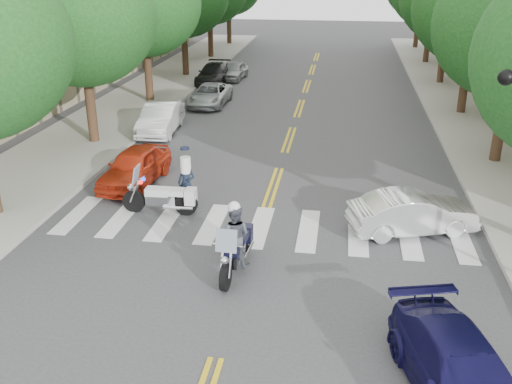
% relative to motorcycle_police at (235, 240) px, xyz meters
% --- Properties ---
extents(ground, '(140.00, 140.00, 0.00)m').
position_rel_motorcycle_police_xyz_m(ground, '(0.27, -3.74, -0.92)').
color(ground, '#38383A').
rests_on(ground, ground).
extents(sidewalk_left, '(5.00, 60.00, 0.15)m').
position_rel_motorcycle_police_xyz_m(sidewalk_left, '(-9.23, 18.26, -0.85)').
color(sidewalk_left, '#9E9991').
rests_on(sidewalk_left, ground).
extents(sidewalk_right, '(5.00, 60.00, 0.15)m').
position_rel_motorcycle_police_xyz_m(sidewalk_right, '(9.77, 18.26, -0.85)').
color(sidewalk_right, '#9E9991').
rests_on(sidewalk_right, ground).
extents(tree_l_1, '(6.40, 6.40, 8.45)m').
position_rel_motorcycle_police_xyz_m(tree_l_1, '(-8.53, 10.26, 4.63)').
color(tree_l_1, '#382316').
rests_on(tree_l_1, ground).
extents(tree_l_2, '(6.40, 6.40, 8.45)m').
position_rel_motorcycle_police_xyz_m(tree_l_2, '(-8.53, 18.26, 4.63)').
color(tree_l_2, '#382316').
rests_on(tree_l_2, ground).
extents(tree_r_2, '(6.40, 6.40, 8.45)m').
position_rel_motorcycle_police_xyz_m(tree_r_2, '(9.07, 18.26, 4.63)').
color(tree_r_2, '#382316').
rests_on(tree_r_2, ground).
extents(motorcycle_police, '(0.90, 2.56, 2.08)m').
position_rel_motorcycle_police_xyz_m(motorcycle_police, '(0.00, 0.00, 0.00)').
color(motorcycle_police, black).
rests_on(motorcycle_police, ground).
extents(motorcycle_parked, '(2.56, 0.58, 1.65)m').
position_rel_motorcycle_police_xyz_m(motorcycle_parked, '(-2.96, 3.32, -0.35)').
color(motorcycle_parked, black).
rests_on(motorcycle_parked, ground).
extents(officer_standing, '(0.70, 0.54, 1.72)m').
position_rel_motorcycle_police_xyz_m(officer_standing, '(-2.44, 4.01, -0.06)').
color(officer_standing, '#151E30').
rests_on(officer_standing, ground).
extents(convertible, '(4.18, 2.55, 1.30)m').
position_rel_motorcycle_police_xyz_m(convertible, '(5.00, 3.15, -0.27)').
color(convertible, silver).
rests_on(convertible, ground).
extents(sedan_blue, '(2.90, 4.75, 1.29)m').
position_rel_motorcycle_police_xyz_m(sedan_blue, '(5.19, -4.24, -0.28)').
color(sedan_blue, '#0F0D38').
rests_on(sedan_blue, ground).
extents(parked_car_a, '(2.01, 4.18, 1.38)m').
position_rel_motorcycle_police_xyz_m(parked_car_a, '(-4.93, 5.76, -0.24)').
color(parked_car_a, red).
rests_on(parked_car_a, ground).
extents(parked_car_b, '(1.82, 4.45, 1.43)m').
position_rel_motorcycle_police_xyz_m(parked_car_b, '(-6.03, 12.44, -0.21)').
color(parked_car_b, white).
rests_on(parked_car_b, ground).
extents(parked_car_c, '(2.07, 4.32, 1.19)m').
position_rel_motorcycle_police_xyz_m(parked_car_c, '(-4.93, 18.27, -0.33)').
color(parked_car_c, '#B3B7BC').
rests_on(parked_car_c, ground).
extents(parked_car_d, '(1.86, 4.55, 1.32)m').
position_rel_motorcycle_police_xyz_m(parked_car_d, '(-6.03, 24.16, -0.26)').
color(parked_car_d, black).
rests_on(parked_car_d, ground).
extents(parked_car_e, '(1.72, 3.61, 1.19)m').
position_rel_motorcycle_police_xyz_m(parked_car_e, '(-4.93, 25.76, -0.33)').
color(parked_car_e, '#A3A3A8').
rests_on(parked_car_e, ground).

